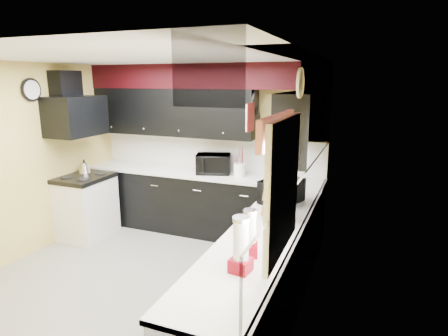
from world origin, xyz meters
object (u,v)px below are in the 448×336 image
object	(u,v)px
microwave	(281,191)
kettle	(84,168)
toaster_oven	(213,164)
knife_block	(272,170)
utensil_crock	(240,170)

from	to	relation	value
microwave	kettle	size ratio (longest dim) A/B	2.80
kettle	toaster_oven	bearing A→B (deg)	18.37
toaster_oven	kettle	bearing A→B (deg)	-179.43
knife_block	kettle	size ratio (longest dim) A/B	1.47
microwave	knife_block	world-z (taller)	microwave
utensil_crock	knife_block	xyz separation A→B (m)	(0.47, -0.00, 0.04)
microwave	toaster_oven	bearing A→B (deg)	74.03
toaster_oven	knife_block	bearing A→B (deg)	-18.50
knife_block	utensil_crock	bearing A→B (deg)	-179.43
utensil_crock	knife_block	bearing A→B (deg)	-0.18
utensil_crock	kettle	xyz separation A→B (m)	(-2.25, -0.60, -0.03)
microwave	kettle	world-z (taller)	microwave
microwave	knife_block	size ratio (longest dim) A/B	1.90
kettle	microwave	bearing A→B (deg)	-6.59
utensil_crock	knife_block	world-z (taller)	knife_block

